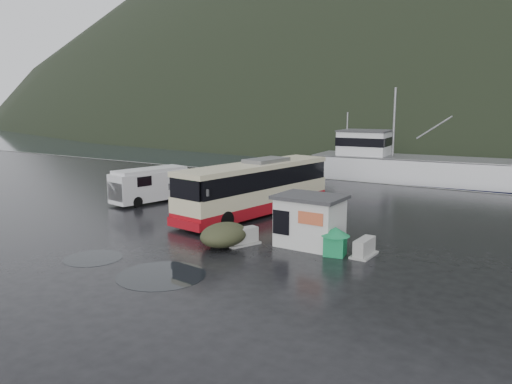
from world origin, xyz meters
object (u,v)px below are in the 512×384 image
Objects in this scene: ticket_kiosk at (309,246)px; fishing_trawler at (421,176)px; dome_tent at (224,246)px; jersey_barrier_a at (243,245)px; waste_bin_right at (335,255)px; jersey_barrier_b at (364,256)px; waste_bin_left at (211,227)px; white_van at (151,202)px; coach_bus at (256,214)px.

fishing_trawler is at bearing 93.77° from ticket_kiosk.
jersey_barrier_a is (0.64, 0.65, 0.00)m from dome_tent.
dome_tent is at bearing -146.88° from ticket_kiosk.
waste_bin_right is 4.48m from jersey_barrier_a.
jersey_barrier_a reaches higher than jersey_barrier_b.
waste_bin_right is 0.05× the size of fishing_trawler.
jersey_barrier_a is 1.02× the size of jersey_barrier_b.
waste_bin_right is 0.46× the size of dome_tent.
waste_bin_left is 3.77m from dome_tent.
waste_bin_left is 8.95m from jersey_barrier_b.
dome_tent is 0.89× the size of ticket_kiosk.
fishing_trawler is (1.27, 27.83, 0.00)m from jersey_barrier_a.
fishing_trawler reaches higher than jersey_barrier_b.
dome_tent is at bearing -18.83° from white_van.
waste_bin_left is 0.57× the size of dome_tent.
jersey_barrier_b is (16.72, -3.97, 0.00)m from white_van.
white_van is 0.24× the size of fishing_trawler.
white_van reaches higher than waste_bin_left.
waste_bin_left is at bearing 136.98° from dome_tent.
jersey_barrier_a is (11.18, -5.35, 0.00)m from white_van.
dome_tent is 0.12× the size of fishing_trawler.
ticket_kiosk reaches higher than jersey_barrier_a.
coach_bus is 9.19× the size of waste_bin_right.
coach_bus reaches higher than waste_bin_left.
fishing_trawler reaches higher than jersey_barrier_a.
jersey_barrier_a is 5.71m from jersey_barrier_b.
coach_bus is 7.30× the size of jersey_barrier_a.
jersey_barrier_a is at bearing -55.52° from coach_bus.
waste_bin_left reaches higher than waste_bin_right.
coach_bus reaches higher than white_van.
coach_bus is at bearing 110.02° from dome_tent.
white_van is 2.01× the size of dome_tent.
coach_bus is 9.14m from waste_bin_right.
waste_bin_right is 1.79m from ticket_kiosk.
waste_bin_left reaches higher than jersey_barrier_a.
fishing_trawler is at bearing 96.62° from waste_bin_right.
ticket_kiosk is 1.92× the size of jersey_barrier_a.
white_van is at bearing -167.54° from coach_bus.
jersey_barrier_a is at bearing -14.75° from white_van.
fishing_trawler is (12.45, 22.48, 0.00)m from white_van.
coach_bus is 7.49× the size of waste_bin_left.
waste_bin_right is at bearing 10.36° from jersey_barrier_a.
jersey_barrier_b is at bearing 13.90° from jersey_barrier_a.
coach_bus is at bearing 145.00° from waste_bin_right.
jersey_barrier_b is at bearing -85.58° from fishing_trawler.
dome_tent is 1.71× the size of jersey_barrier_a.
jersey_barrier_a is (3.08, -6.05, 0.00)m from coach_bus.
jersey_barrier_a is at bearing -29.50° from waste_bin_left.
waste_bin_right is at bearing -88.14° from fishing_trawler.
white_van is at bearing 166.63° from jersey_barrier_b.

